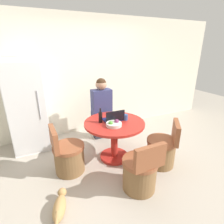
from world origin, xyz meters
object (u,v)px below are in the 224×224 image
Objects in this scene: person_seated at (101,107)px; chair_left_side at (68,156)px; chair_near_camera at (140,172)px; laptop at (114,118)px; fruit_bowl at (114,124)px; bottle at (100,117)px; refrigerator at (27,106)px; chair_near_right_corner at (162,150)px; dining_table at (114,133)px; cat at (60,206)px.

chair_left_side is at bearing 41.54° from person_seated.
laptop is (0.00, 0.90, 0.48)m from chair_near_camera.
fruit_bowl is 0.28m from bottle.
refrigerator is 2.38m from chair_near_camera.
person_seated is at bearing -115.94° from chair_near_right_corner.
laptop is at bearing -85.75° from chair_left_side.
bottle reaches higher than laptop.
dining_table is at bearing 61.73° from fruit_bowl.
cat is (0.25, -1.79, -0.79)m from refrigerator.
fruit_bowl is at bearing -40.13° from cat.
dining_table is 1.41m from cat.
chair_near_right_corner is 1.00m from laptop.
dining_table is at bearing -21.72° from bottle.
person_seated reaches higher than chair_near_camera.
refrigerator is at bearing 142.84° from dining_table.
laptop reaches higher than chair_left_side.
chair_near_camera is 2.33× the size of laptop.
fruit_bowl is 0.51× the size of cat.
chair_near_right_corner reaches higher than dining_table.
chair_left_side is 1.00× the size of chair_near_camera.
chair_near_right_corner is 1.00× the size of chair_near_camera.
person_seated is (-0.63, 1.26, 0.48)m from chair_near_right_corner.
dining_table is at bearing 78.03° from laptop.
refrigerator reaches higher than bottle.
refrigerator is 1.68× the size of dining_table.
cat is at bearing -44.29° from chair_near_right_corner.
fruit_bowl reaches higher than chair_near_camera.
dining_table is 1.30× the size of chair_near_right_corner.
dining_table is at bearing 87.03° from person_seated.
refrigerator is 1.97m from cat.
chair_left_side is 1.27m from person_seated.
refrigerator is 6.81× the size of fruit_bowl.
refrigerator is at bearing 23.77° from chair_left_side.
person_seated reaches higher than laptop.
refrigerator is 3.47× the size of cat.
refrigerator is 6.95× the size of bottle.
chair_near_camera is (0.85, -0.81, 0.00)m from chair_left_side.
chair_near_camera is 3.18× the size of bottle.
chair_near_right_corner is at bearing -37.63° from dining_table.
chair_near_right_corner and chair_near_camera have the same top height.
person_seated is 5.27× the size of fruit_bowl.
chair_near_camera is at bearing -53.87° from refrigerator.
chair_left_side is 1.59× the size of cat.
bottle is at bearing -39.65° from refrigerator.
refrigerator is 1.29× the size of person_seated.
bottle is at bearing -5.90° from laptop.
cat is (-1.12, -0.83, -0.67)m from laptop.
refrigerator is 5.09× the size of laptop.
refrigerator reaches higher than cat.
person_seated reaches higher than chair_near_right_corner.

